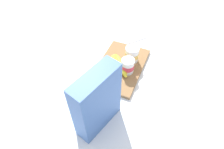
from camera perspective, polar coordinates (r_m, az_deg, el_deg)
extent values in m
plane|color=white|center=(1.10, 2.36, 1.89)|extent=(2.40, 2.40, 0.00)
cube|color=olive|center=(1.09, 2.37, 2.21)|extent=(0.36, 0.23, 0.02)
cube|color=#4770B7|center=(0.78, -4.20, -7.74)|extent=(0.22, 0.13, 0.30)
cylinder|color=white|center=(1.09, 5.63, 5.59)|extent=(0.07, 0.07, 0.08)
cylinder|color=gold|center=(1.09, 5.63, 5.59)|extent=(0.07, 0.07, 0.03)
cylinder|color=silver|center=(1.06, 5.80, 7.30)|extent=(0.07, 0.07, 0.00)
cylinder|color=white|center=(1.03, 4.44, 2.36)|extent=(0.06, 0.06, 0.08)
cylinder|color=#DB384C|center=(1.03, 4.44, 2.36)|extent=(0.07, 0.07, 0.03)
cylinder|color=silver|center=(1.00, 4.57, 3.95)|extent=(0.07, 0.07, 0.00)
ellipsoid|color=yellow|center=(1.06, -1.08, 2.67)|extent=(0.19, 0.05, 0.04)
ellipsoid|color=yellow|center=(1.07, 0.28, 2.92)|extent=(0.16, 0.06, 0.04)
ellipsoid|color=yellow|center=(1.06, 1.34, 2.33)|extent=(0.18, 0.11, 0.03)
ellipsoid|color=yellow|center=(1.06, 2.50, 2.59)|extent=(0.15, 0.14, 0.04)
cylinder|color=brown|center=(1.13, 1.08, 5.30)|extent=(0.01, 0.01, 0.02)
cylinder|color=silver|center=(1.28, 7.63, 9.63)|extent=(0.09, 0.08, 0.01)
ellipsoid|color=silver|center=(1.25, 5.26, 8.97)|extent=(0.04, 0.04, 0.01)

